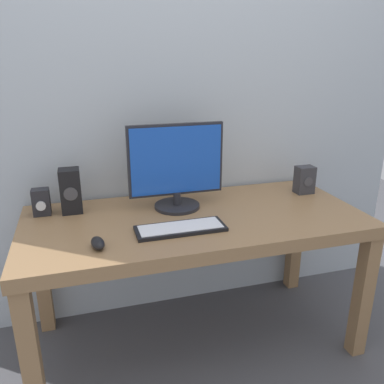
# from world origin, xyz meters

# --- Properties ---
(ground_plane) EXTENTS (6.00, 6.00, 0.00)m
(ground_plane) POSITION_xyz_m (0.00, 0.00, 0.00)
(ground_plane) COLOR #4C4C51
(wall_back) EXTENTS (2.78, 0.04, 3.00)m
(wall_back) POSITION_xyz_m (0.00, 0.40, 1.50)
(wall_back) COLOR #B2BCC6
(wall_back) RESTS_ON ground_plane
(desk) EXTENTS (1.59, 0.72, 0.70)m
(desk) POSITION_xyz_m (0.00, 0.00, 0.62)
(desk) COLOR #936D47
(desk) RESTS_ON ground_plane
(monitor) EXTENTS (0.47, 0.22, 0.41)m
(monitor) POSITION_xyz_m (-0.06, 0.14, 0.91)
(monitor) COLOR #232328
(monitor) RESTS_ON desk
(keyboard_primary) EXTENTS (0.39, 0.15, 0.02)m
(keyboard_primary) POSITION_xyz_m (-0.11, -0.14, 0.71)
(keyboard_primary) COLOR black
(keyboard_primary) RESTS_ON desk
(mouse) EXTENTS (0.07, 0.10, 0.04)m
(mouse) POSITION_xyz_m (-0.46, -0.21, 0.72)
(mouse) COLOR black
(mouse) RESTS_ON desk
(speaker_right) EXTENTS (0.10, 0.08, 0.15)m
(speaker_right) POSITION_xyz_m (0.67, 0.15, 0.78)
(speaker_right) COLOR #333338
(speaker_right) RESTS_ON desk
(speaker_left) EXTENTS (0.10, 0.09, 0.21)m
(speaker_left) POSITION_xyz_m (-0.55, 0.21, 0.81)
(speaker_left) COLOR black
(speaker_left) RESTS_ON desk
(audio_controller) EXTENTS (0.08, 0.08, 0.13)m
(audio_controller) POSITION_xyz_m (-0.69, 0.22, 0.77)
(audio_controller) COLOR #232328
(audio_controller) RESTS_ON desk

